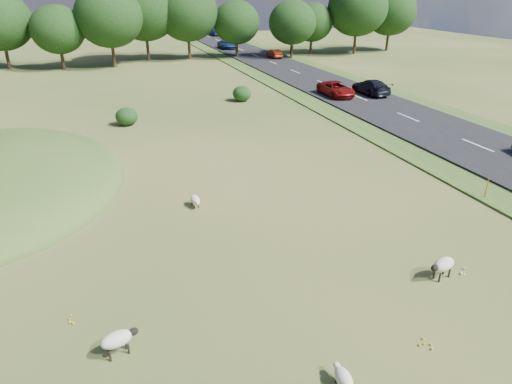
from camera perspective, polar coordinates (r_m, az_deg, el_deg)
ground at (r=37.71m, az=-11.03°, el=7.72°), size 160.00×160.00×0.00m
road at (r=53.23m, az=9.38°, el=12.81°), size 8.00×150.00×0.25m
treeline at (r=71.52m, az=-17.15°, el=20.23°), size 96.28×14.66×11.70m
shrubs at (r=43.06m, az=-14.79°, el=10.43°), size 26.71×8.50×1.51m
marker_post at (r=27.43m, az=26.87°, el=0.38°), size 0.06×0.06×1.20m
sheep_0 at (r=15.36m, az=-16.90°, el=-17.19°), size 1.26×0.76×0.87m
sheep_1 at (r=14.23m, az=10.84°, el=-21.82°), size 0.49×1.02×0.58m
sheep_2 at (r=23.88m, az=-7.62°, el=-1.01°), size 0.51×1.06×0.61m
sheep_3 at (r=19.39m, az=22.33°, el=-8.41°), size 1.30×0.78×0.90m
car_1 at (r=49.79m, az=14.17°, el=12.64°), size 2.09×5.14×1.49m
car_2 at (r=48.24m, az=9.99°, el=12.58°), size 2.32×5.02×1.40m
car_3 at (r=74.10m, az=2.30°, el=16.91°), size 1.35×3.88×1.28m
car_4 at (r=85.62m, az=-3.65°, el=17.95°), size 2.44×5.28×1.47m
car_5 at (r=109.00m, az=-5.16°, el=19.28°), size 2.02×4.98×1.45m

